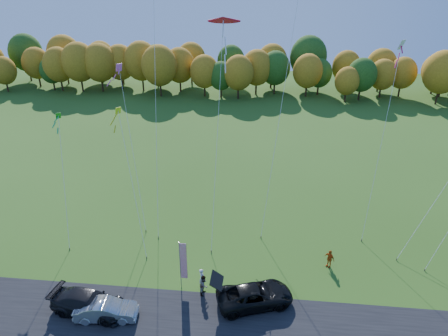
# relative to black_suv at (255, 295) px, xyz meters

# --- Properties ---
(ground) EXTENTS (160.00, 160.00, 0.00)m
(ground) POSITION_rel_black_suv_xyz_m (-3.02, 1.73, -0.76)
(ground) COLOR #2A4F15
(asphalt_strip) EXTENTS (90.00, 6.00, 0.01)m
(asphalt_strip) POSITION_rel_black_suv_xyz_m (-3.02, -2.27, -0.75)
(asphalt_strip) COLOR black
(asphalt_strip) RESTS_ON ground
(tree_line) EXTENTS (116.00, 12.00, 10.00)m
(tree_line) POSITION_rel_black_suv_xyz_m (-3.02, 56.73, -0.76)
(tree_line) COLOR #1E4711
(tree_line) RESTS_ON ground
(black_suv) EXTENTS (5.96, 4.14, 1.51)m
(black_suv) POSITION_rel_black_suv_xyz_m (0.00, 0.00, 0.00)
(black_suv) COLOR black
(black_suv) RESTS_ON ground
(silver_sedan) EXTENTS (4.38, 1.94, 1.40)m
(silver_sedan) POSITION_rel_black_suv_xyz_m (-10.04, -2.39, -0.06)
(silver_sedan) COLOR #AEAFB3
(silver_sedan) RESTS_ON ground
(dark_truck_a) EXTENTS (5.64, 2.92, 1.56)m
(dark_truck_a) POSITION_rel_black_suv_xyz_m (-11.41, -1.98, 0.03)
(dark_truck_a) COLOR black
(dark_truck_a) RESTS_ON ground
(person_tailgate_a) EXTENTS (0.48, 0.66, 1.67)m
(person_tailgate_a) POSITION_rel_black_suv_xyz_m (-4.00, 1.29, 0.08)
(person_tailgate_a) COLOR silver
(person_tailgate_a) RESTS_ON ground
(person_tailgate_b) EXTENTS (0.76, 0.89, 1.63)m
(person_tailgate_b) POSITION_rel_black_suv_xyz_m (-3.76, 0.65, 0.06)
(person_tailgate_b) COLOR gray
(person_tailgate_b) RESTS_ON ground
(person_east) EXTENTS (0.93, 0.91, 1.57)m
(person_east) POSITION_rel_black_suv_xyz_m (5.81, 4.75, 0.03)
(person_east) COLOR #BA4E11
(person_east) RESTS_ON ground
(feather_flag) EXTENTS (0.55, 0.07, 4.15)m
(feather_flag) POSITION_rel_black_suv_xyz_m (-5.35, 1.09, 1.78)
(feather_flag) COLOR #999999
(feather_flag) RESTS_ON ground
(kite_delta_blue) EXTENTS (3.29, 12.65, 28.39)m
(kite_delta_blue) POSITION_rel_black_suv_xyz_m (-9.75, 13.06, 13.35)
(kite_delta_blue) COLOR #4C3F33
(kite_delta_blue) RESTS_ON ground
(kite_parafoil_orange) EXTENTS (4.92, 11.15, 29.33)m
(kite_parafoil_orange) POSITION_rel_black_suv_xyz_m (1.93, 13.43, 13.80)
(kite_parafoil_orange) COLOR #4C3F33
(kite_parafoil_orange) RESTS_ON ground
(kite_delta_red) EXTENTS (2.91, 9.40, 19.66)m
(kite_delta_red) POSITION_rel_black_suv_xyz_m (-3.76, 11.18, 12.18)
(kite_delta_red) COLOR #4C3F33
(kite_delta_red) RESTS_ON ground
(kite_diamond_yellow) EXTENTS (3.69, 6.07, 11.64)m
(kite_diamond_yellow) POSITION_rel_black_suv_xyz_m (-10.72, 6.95, 4.87)
(kite_diamond_yellow) COLOR #4C3F33
(kite_diamond_yellow) RESTS_ON ground
(kite_diamond_green) EXTENTS (2.61, 6.37, 10.68)m
(kite_diamond_green) POSITION_rel_black_suv_xyz_m (-17.13, 7.58, 4.42)
(kite_diamond_green) COLOR #4C3F33
(kite_diamond_green) RESTS_ON ground
(kite_diamond_white) EXTENTS (3.18, 7.48, 16.84)m
(kite_diamond_white) POSITION_rel_black_suv_xyz_m (10.43, 11.97, 7.38)
(kite_diamond_white) COLOR #4C3F33
(kite_diamond_white) RESTS_ON ground
(kite_diamond_pink) EXTENTS (4.08, 7.50, 14.35)m
(kite_diamond_pink) POSITION_rel_black_suv_xyz_m (-12.02, 11.42, 6.16)
(kite_diamond_pink) COLOR #4C3F33
(kite_diamond_pink) RESTS_ON ground
(kite_diamond_blue_low) EXTENTS (6.02, 4.76, 9.15)m
(kite_diamond_blue_low) POSITION_rel_black_suv_xyz_m (14.30, 8.26, 3.61)
(kite_diamond_blue_low) COLOR #4C3F33
(kite_diamond_blue_low) RESTS_ON ground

